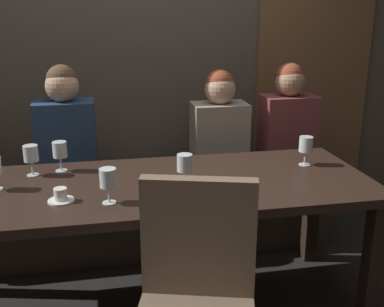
{
  "coord_description": "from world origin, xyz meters",
  "views": [
    {
      "loc": [
        -0.24,
        -2.18,
        1.57
      ],
      "look_at": [
        0.21,
        0.14,
        0.84
      ],
      "focal_mm": 43.36,
      "sensor_mm": 36.0,
      "label": 1
    }
  ],
  "objects_px": {
    "diner_far_end": "(287,125)",
    "espresso_cup": "(61,196)",
    "dining_table": "(157,199)",
    "diner_redhead": "(66,135)",
    "wine_glass_end_right": "(185,164)",
    "banquette_bench": "(146,217)",
    "chair_near_side": "(196,295)",
    "diner_bearded": "(219,130)",
    "wine_glass_end_left": "(31,155)",
    "wine_glass_far_right": "(306,145)",
    "wine_glass_near_right": "(108,180)",
    "wine_glass_near_left": "(60,150)"
  },
  "relations": [
    {
      "from": "wine_glass_far_right",
      "to": "banquette_bench",
      "type": "bearing_deg",
      "value": 145.72
    },
    {
      "from": "diner_far_end",
      "to": "wine_glass_end_left",
      "type": "xyz_separation_m",
      "value": [
        -1.61,
        -0.48,
        0.03
      ]
    },
    {
      "from": "diner_far_end",
      "to": "wine_glass_end_right",
      "type": "bearing_deg",
      "value": -137.3
    },
    {
      "from": "dining_table",
      "to": "wine_glass_near_left",
      "type": "relative_size",
      "value": 13.41
    },
    {
      "from": "diner_bearded",
      "to": "espresso_cup",
      "type": "relative_size",
      "value": 6.34
    },
    {
      "from": "dining_table",
      "to": "diner_redhead",
      "type": "bearing_deg",
      "value": 125.12
    },
    {
      "from": "wine_glass_near_right",
      "to": "espresso_cup",
      "type": "xyz_separation_m",
      "value": [
        -0.22,
        0.06,
        -0.09
      ]
    },
    {
      "from": "chair_near_side",
      "to": "espresso_cup",
      "type": "relative_size",
      "value": 8.17
    },
    {
      "from": "diner_bearded",
      "to": "espresso_cup",
      "type": "distance_m",
      "value": 1.3
    },
    {
      "from": "wine_glass_far_right",
      "to": "dining_table",
      "type": "bearing_deg",
      "value": -171.91
    },
    {
      "from": "diner_redhead",
      "to": "diner_far_end",
      "type": "relative_size",
      "value": 1.03
    },
    {
      "from": "diner_far_end",
      "to": "espresso_cup",
      "type": "distance_m",
      "value": 1.69
    },
    {
      "from": "wine_glass_near_left",
      "to": "wine_glass_end_right",
      "type": "bearing_deg",
      "value": -29.68
    },
    {
      "from": "diner_redhead",
      "to": "diner_bearded",
      "type": "relative_size",
      "value": 1.07
    },
    {
      "from": "chair_near_side",
      "to": "wine_glass_end_left",
      "type": "distance_m",
      "value": 1.21
    },
    {
      "from": "wine_glass_far_right",
      "to": "wine_glass_end_right",
      "type": "xyz_separation_m",
      "value": [
        -0.72,
        -0.2,
        0.0
      ]
    },
    {
      "from": "wine_glass_end_right",
      "to": "espresso_cup",
      "type": "xyz_separation_m",
      "value": [
        -0.59,
        -0.08,
        -0.09
      ]
    },
    {
      "from": "diner_far_end",
      "to": "diner_bearded",
      "type": "bearing_deg",
      "value": -179.89
    },
    {
      "from": "chair_near_side",
      "to": "wine_glass_end_left",
      "type": "xyz_separation_m",
      "value": [
        -0.68,
        0.96,
        0.29
      ]
    },
    {
      "from": "banquette_bench",
      "to": "diner_redhead",
      "type": "bearing_deg",
      "value": -177.97
    },
    {
      "from": "diner_bearded",
      "to": "wine_glass_far_right",
      "type": "height_order",
      "value": "diner_bearded"
    },
    {
      "from": "wine_glass_end_left",
      "to": "wine_glass_end_right",
      "type": "xyz_separation_m",
      "value": [
        0.76,
        -0.31,
        0.0
      ]
    },
    {
      "from": "banquette_bench",
      "to": "wine_glass_end_left",
      "type": "xyz_separation_m",
      "value": [
        -0.63,
        -0.47,
        0.62
      ]
    },
    {
      "from": "diner_bearded",
      "to": "wine_glass_far_right",
      "type": "distance_m",
      "value": 0.69
    },
    {
      "from": "wine_glass_end_right",
      "to": "wine_glass_far_right",
      "type": "bearing_deg",
      "value": 15.23
    },
    {
      "from": "banquette_bench",
      "to": "espresso_cup",
      "type": "relative_size",
      "value": 20.83
    },
    {
      "from": "chair_near_side",
      "to": "wine_glass_near_left",
      "type": "bearing_deg",
      "value": 118.44
    },
    {
      "from": "diner_redhead",
      "to": "wine_glass_near_right",
      "type": "distance_m",
      "value": 0.93
    },
    {
      "from": "banquette_bench",
      "to": "diner_redhead",
      "type": "xyz_separation_m",
      "value": [
        -0.48,
        -0.02,
        0.61
      ]
    },
    {
      "from": "chair_near_side",
      "to": "diner_bearded",
      "type": "bearing_deg",
      "value": 72.63
    },
    {
      "from": "diner_bearded",
      "to": "wine_glass_near_left",
      "type": "distance_m",
      "value": 1.08
    },
    {
      "from": "diner_bearded",
      "to": "wine_glass_end_left",
      "type": "xyz_separation_m",
      "value": [
        -1.13,
        -0.48,
        0.04
      ]
    },
    {
      "from": "chair_near_side",
      "to": "wine_glass_end_right",
      "type": "relative_size",
      "value": 5.98
    },
    {
      "from": "espresso_cup",
      "to": "diner_bearded",
      "type": "bearing_deg",
      "value": 42.11
    },
    {
      "from": "diner_far_end",
      "to": "wine_glass_near_right",
      "type": "xyz_separation_m",
      "value": [
        -1.23,
        -0.93,
        0.03
      ]
    },
    {
      "from": "banquette_bench",
      "to": "chair_near_side",
      "type": "relative_size",
      "value": 2.55
    },
    {
      "from": "chair_near_side",
      "to": "wine_glass_near_right",
      "type": "distance_m",
      "value": 0.66
    },
    {
      "from": "banquette_bench",
      "to": "wine_glass_near_left",
      "type": "xyz_separation_m",
      "value": [
        -0.49,
        -0.42,
        0.63
      ]
    },
    {
      "from": "diner_far_end",
      "to": "banquette_bench",
      "type": "bearing_deg",
      "value": -179.18
    },
    {
      "from": "diner_far_end",
      "to": "espresso_cup",
      "type": "bearing_deg",
      "value": -148.89
    },
    {
      "from": "banquette_bench",
      "to": "wine_glass_end_right",
      "type": "height_order",
      "value": "wine_glass_end_right"
    },
    {
      "from": "espresso_cup",
      "to": "dining_table",
      "type": "bearing_deg",
      "value": 18.89
    },
    {
      "from": "diner_far_end",
      "to": "wine_glass_end_left",
      "type": "distance_m",
      "value": 1.68
    },
    {
      "from": "diner_bearded",
      "to": "wine_glass_end_right",
      "type": "distance_m",
      "value": 0.87
    },
    {
      "from": "wine_glass_near_right",
      "to": "espresso_cup",
      "type": "height_order",
      "value": "wine_glass_near_right"
    },
    {
      "from": "diner_far_end",
      "to": "wine_glass_end_right",
      "type": "xyz_separation_m",
      "value": [
        -0.86,
        -0.79,
        0.03
      ]
    },
    {
      "from": "diner_bearded",
      "to": "wine_glass_end_right",
      "type": "bearing_deg",
      "value": -115.43
    },
    {
      "from": "wine_glass_near_right",
      "to": "banquette_bench",
      "type": "bearing_deg",
      "value": 75.24
    },
    {
      "from": "diner_far_end",
      "to": "espresso_cup",
      "type": "height_order",
      "value": "diner_far_end"
    },
    {
      "from": "chair_near_side",
      "to": "wine_glass_near_right",
      "type": "bearing_deg",
      "value": 120.44
    }
  ]
}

